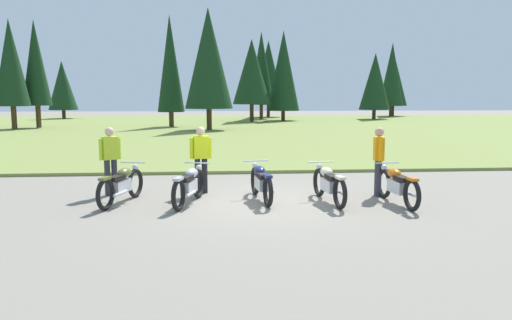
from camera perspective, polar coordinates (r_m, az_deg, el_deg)
The scene contains 11 objects.
ground_plane at distance 11.36m, azimuth 0.25°, elevation -4.90°, with size 140.00×140.00×0.00m, color gray.
grass_moorland at distance 37.29m, azimuth -3.28°, elevation 3.75°, with size 80.00×44.00×0.10m, color olive.
forest_treeline at distance 46.33m, azimuth -2.41°, elevation 10.17°, with size 44.01×25.63×8.88m.
motorcycle_olive at distance 11.55m, azimuth -15.32°, elevation -2.74°, with size 0.84×2.03×0.88m.
motorcycle_silver at distance 11.19m, azimuth -7.74°, elevation -2.87°, with size 0.80×2.05×0.88m.
motorcycle_navy at distance 11.46m, azimuth 0.60°, elevation -2.56°, with size 0.62×2.10×0.88m.
motorcycle_cream at distance 11.37m, azimuth 8.44°, elevation -2.72°, with size 0.62×2.10×0.88m.
motorcycle_orange at distance 11.52m, azimuth 16.03°, elevation -2.80°, with size 0.62×2.10×0.88m.
rider_with_back_turned at distance 12.31m, azimuth -6.41°, elevation 0.49°, with size 0.54×0.30×1.67m.
rider_checking_bike at distance 12.55m, azimuth -16.54°, elevation 0.36°, with size 0.47×0.38×1.67m.
rider_in_hivis_vest at distance 12.29m, azimuth 14.02°, elevation 0.31°, with size 0.28×0.54×1.67m.
Camera 1 is at (-0.97, -11.05, 2.42)m, focal length 34.52 mm.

